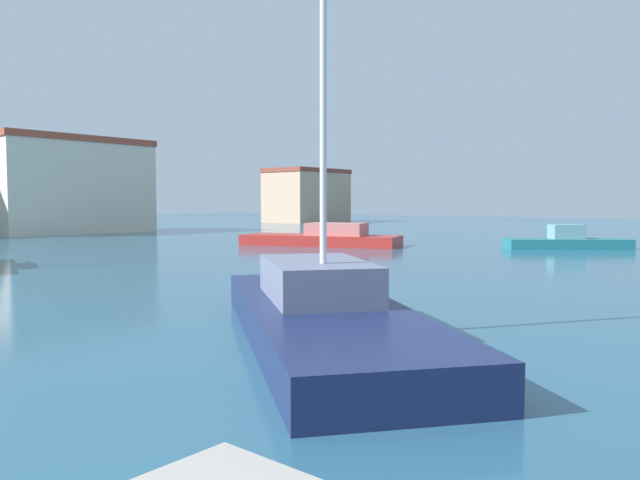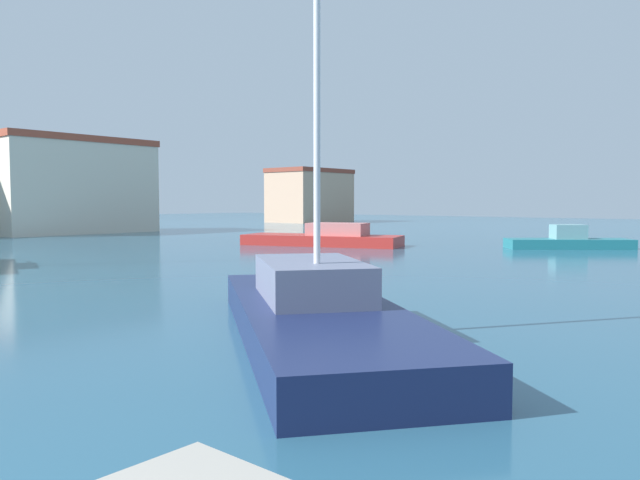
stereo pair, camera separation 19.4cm
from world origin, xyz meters
name	(u,v)px [view 1 (the left image)]	position (x,y,z in m)	size (l,w,h in m)	color
water	(112,258)	(15.00, 20.00, 0.00)	(160.00, 160.00, 0.00)	#285670
motorboat_red_behind_lamppost	(324,238)	(26.85, 17.94, 0.44)	(5.55, 9.22, 1.27)	#B22823
motorboat_teal_near_pier	(567,241)	(33.35, 6.85, 0.38)	(5.37, 6.02, 1.25)	#1E707A
sailboat_navy_center_channel	(322,308)	(9.04, 3.20, 0.52)	(7.53, 8.64, 13.61)	#19234C
harbor_office	(67,186)	(24.52, 42.08, 3.71)	(12.01, 6.77, 7.40)	beige
waterfront_apartments	(307,196)	(56.03, 44.85, 3.20)	(9.54, 6.33, 6.37)	tan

